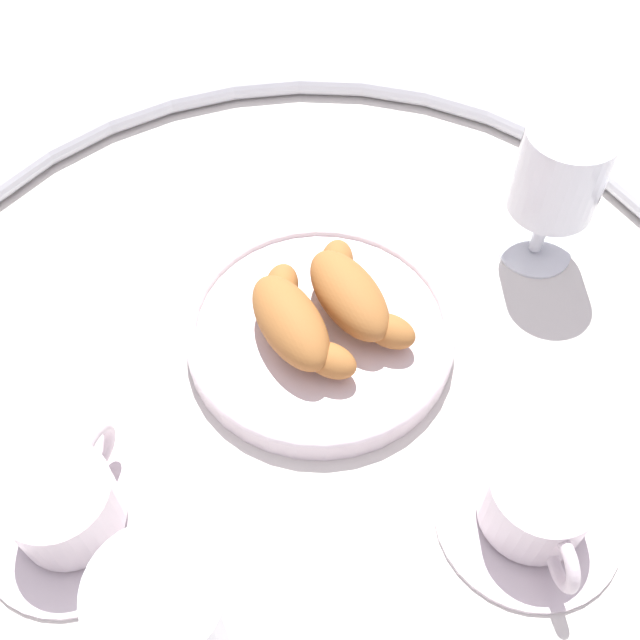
% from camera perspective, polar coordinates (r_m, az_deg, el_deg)
% --- Properties ---
extents(ground_plane, '(2.20, 2.20, 0.00)m').
position_cam_1_polar(ground_plane, '(0.63, -0.79, -3.53)').
color(ground_plane, silver).
extents(table_chrome_rim, '(0.76, 0.76, 0.02)m').
position_cam_1_polar(table_chrome_rim, '(0.62, -0.80, -2.93)').
color(table_chrome_rim, silver).
rests_on(table_chrome_rim, ground_plane).
extents(pastry_plate, '(0.23, 0.23, 0.02)m').
position_cam_1_polar(pastry_plate, '(0.64, 0.00, -0.89)').
color(pastry_plate, silver).
rests_on(pastry_plate, ground_plane).
extents(croissant_large, '(0.12, 0.10, 0.04)m').
position_cam_1_polar(croissant_large, '(0.60, -1.99, -0.15)').
color(croissant_large, '#AD6B33').
rests_on(croissant_large, pastry_plate).
extents(croissant_small, '(0.12, 0.10, 0.04)m').
position_cam_1_polar(croissant_small, '(0.62, 2.45, 1.91)').
color(croissant_small, '#AD6B33').
rests_on(croissant_small, pastry_plate).
extents(coffee_cup_near, '(0.14, 0.14, 0.06)m').
position_cam_1_polar(coffee_cup_near, '(0.57, 15.96, -13.42)').
color(coffee_cup_near, silver).
rests_on(coffee_cup_near, ground_plane).
extents(coffee_cup_far, '(0.14, 0.14, 0.06)m').
position_cam_1_polar(coffee_cup_far, '(0.57, -18.49, -13.37)').
color(coffee_cup_far, silver).
rests_on(coffee_cup_far, ground_plane).
extents(juice_glass_left, '(0.08, 0.08, 0.14)m').
position_cam_1_polar(juice_glass_left, '(0.67, 17.63, 10.27)').
color(juice_glass_left, white).
rests_on(juice_glass_left, ground_plane).
extents(juice_glass_right, '(0.08, 0.08, 0.14)m').
position_cam_1_polar(juice_glass_right, '(0.46, -11.49, -20.99)').
color(juice_glass_right, white).
rests_on(juice_glass_right, ground_plane).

